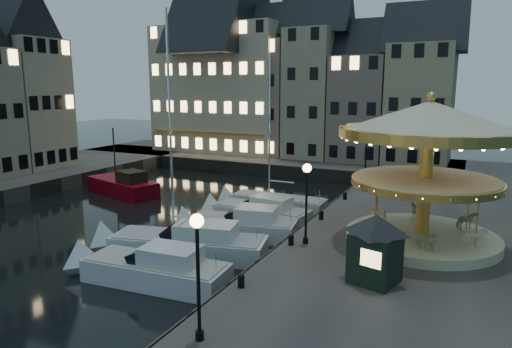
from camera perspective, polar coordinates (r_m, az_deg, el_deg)
The scene contains 29 objects.
ground at distance 26.60m, azimuth -9.60°, elevation -9.60°, with size 160.00×160.00×0.00m, color black.
quay_east at distance 27.60m, azimuth 23.38°, elevation -8.18°, with size 16.00×56.00×1.30m, color #474442.
quay_north at distance 53.93m, azimuth 0.62°, elevation 1.79°, with size 44.00×12.00×1.30m, color #474442.
quaywall_e at distance 28.90m, azimuth 7.27°, elevation -6.48°, with size 0.15×44.00×1.30m, color #47423A.
quaywall_n at distance 47.75m, azimuth -0.27°, elevation 0.58°, with size 48.00×0.15×1.30m, color #47423A.
quaywall_w at distance 40.38m, azimuth -29.27°, elevation -2.78°, with size 0.15×44.00×1.30m, color #47423A.
streetlamp_a at distance 14.42m, azimuth -7.29°, elevation -10.54°, with size 0.44×0.44×4.17m.
streetlamp_b at distance 23.07m, azimuth 6.34°, elevation -2.28°, with size 0.44×0.44×4.17m.
streetlamp_c at distance 35.87m, azimuth 13.57°, elevation 2.25°, with size 0.44×0.44×4.17m.
bollard_a at distance 18.82m, azimuth -1.89°, elevation -13.11°, with size 0.30×0.30×0.57m.
bollard_b at distance 23.49m, azimuth 4.41°, elevation -8.14°, with size 0.30×0.30×0.57m.
bollard_c at distance 27.99m, azimuth 8.16°, elevation -5.05°, with size 0.30×0.30×0.57m.
bollard_d at distance 33.12m, azimuth 11.06°, elevation -2.63°, with size 0.30×0.30×0.57m.
townhouse_na at distance 60.71m, azimuth -8.56°, elevation 9.46°, with size 5.50×8.00×12.80m.
townhouse_nb at distance 57.81m, azimuth -4.03°, elevation 9.98°, with size 6.16×8.00×13.80m.
townhouse_nc at distance 55.06m, azimuth 1.53°, elevation 10.47°, with size 6.82×8.00×14.80m.
townhouse_nd at distance 52.95m, azimuth 7.32°, elevation 10.91°, with size 5.50×8.00×15.80m.
townhouse_ne at distance 51.50m, azimuth 13.11°, elevation 9.04°, with size 6.16×8.00×12.80m.
townhouse_nf at distance 50.50m, azimuth 19.93°, elevation 9.21°, with size 6.82×8.00×13.80m.
townhouse_wc at distance 51.18m, azimuth -27.11°, elevation 8.91°, with size 8.80×5.50×14.20m.
hotel_corner at distance 57.78m, azimuth -4.00°, elevation 11.47°, with size 17.60×9.00×16.80m.
motorboat_b at distance 22.83m, azimuth -13.26°, elevation -11.56°, with size 8.17×2.93×2.15m.
motorboat_c at distance 25.87m, azimuth -9.22°, elevation -8.58°, with size 9.65×4.58×12.81m.
motorboat_d at distance 28.77m, azimuth -2.21°, elevation -6.50°, with size 7.59×3.62×2.15m.
motorboat_e at distance 31.59m, azimuth 0.02°, elevation -4.88°, with size 7.80×2.87×2.15m.
motorboat_f at distance 34.51m, azimuth 1.86°, elevation -3.71°, with size 8.23×2.12×10.96m.
red_fishing_boat at distance 41.03m, azimuth -16.23°, elevation -1.53°, with size 7.82×4.54×5.92m.
carousel at distance 24.32m, azimuth 20.72°, elevation 3.39°, with size 8.79×8.79×7.69m.
ticket_kiosk at distance 19.35m, azimuth 14.79°, elevation -7.60°, with size 2.78×2.78×3.26m.
Camera 1 is at (14.60, -20.20, 9.29)m, focal length 32.00 mm.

